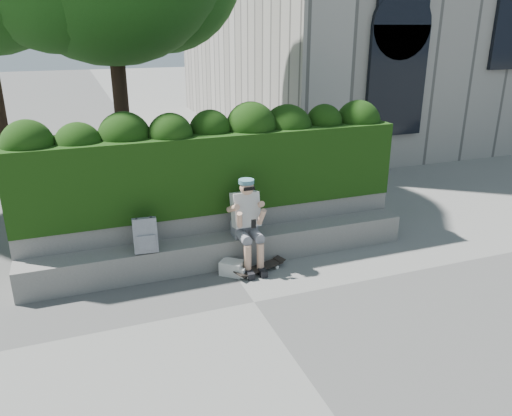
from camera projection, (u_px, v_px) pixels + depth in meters
name	position (u px, v px, depth m)	size (l,w,h in m)	color
ground	(254.00, 302.00, 6.68)	(80.00, 80.00, 0.00)	slate
bench_ledge	(226.00, 250.00, 7.70)	(6.00, 0.45, 0.45)	gray
planter_wall	(217.00, 230.00, 8.07)	(6.00, 0.50, 0.75)	gray
hedge	(212.00, 168.00, 7.93)	(6.00, 1.00, 1.20)	black
person	(247.00, 220.00, 7.45)	(0.40, 0.76, 1.38)	slate
skateboard	(260.00, 268.00, 7.47)	(0.79, 0.42, 0.08)	black
backpack_plaid	(145.00, 235.00, 7.05)	(0.33, 0.18, 0.49)	#9D9EA2
backpack_ground	(232.00, 268.00, 7.39)	(0.33, 0.23, 0.21)	beige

